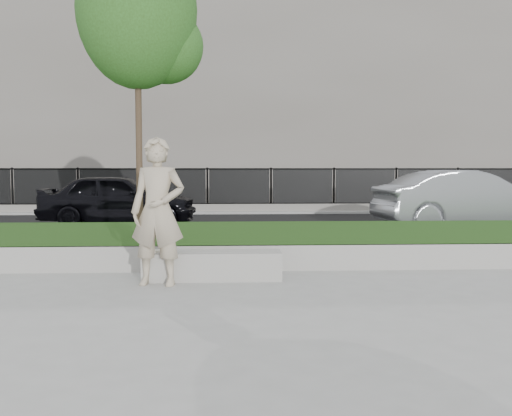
{
  "coord_description": "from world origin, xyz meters",
  "views": [
    {
      "loc": [
        0.09,
        -7.7,
        1.59
      ],
      "look_at": [
        0.54,
        1.2,
        0.97
      ],
      "focal_mm": 40.0,
      "sensor_mm": 36.0,
      "label": 1
    }
  ],
  "objects": [
    {
      "name": "iron_fence",
      "position": [
        0.0,
        12.0,
        0.54
      ],
      "size": [
        32.0,
        0.3,
        1.5
      ],
      "color": "slate",
      "rests_on": "far_pavement"
    },
    {
      "name": "man",
      "position": [
        -0.85,
        0.06,
        1.01
      ],
      "size": [
        0.79,
        0.58,
        2.01
      ],
      "primitive_type": "imported",
      "rotation": [
        0.0,
        0.0,
        -0.14
      ],
      "color": "#B6A78C",
      "rests_on": "ground"
    },
    {
      "name": "grass_bank",
      "position": [
        0.0,
        3.0,
        0.2
      ],
      "size": [
        34.0,
        4.0,
        0.4
      ],
      "primitive_type": "cube",
      "color": "black",
      "rests_on": "ground"
    },
    {
      "name": "young_tree",
      "position": [
        -1.33,
        2.1,
        4.12
      ],
      "size": [
        2.09,
        2.0,
        5.11
      ],
      "color": "#38281C",
      "rests_on": "grass_bank"
    },
    {
      "name": "grass_kerb",
      "position": [
        0.0,
        1.04,
        0.2
      ],
      "size": [
        34.0,
        0.08,
        0.4
      ],
      "primitive_type": "cube",
      "color": "gray",
      "rests_on": "ground"
    },
    {
      "name": "far_pavement",
      "position": [
        0.0,
        13.0,
        0.06
      ],
      "size": [
        34.0,
        3.0,
        0.12
      ],
      "primitive_type": "cube",
      "color": "gray",
      "rests_on": "ground"
    },
    {
      "name": "stone_bench",
      "position": [
        -0.13,
        0.4,
        0.2
      ],
      "size": [
        1.97,
        0.49,
        0.4
      ],
      "primitive_type": "cube",
      "color": "gray",
      "rests_on": "ground"
    },
    {
      "name": "building_facade",
      "position": [
        0.0,
        20.0,
        5.0
      ],
      "size": [
        34.0,
        10.0,
        10.0
      ],
      "primitive_type": "cube",
      "color": "#6A645D",
      "rests_on": "ground"
    },
    {
      "name": "car_silver",
      "position": [
        6.21,
        6.67,
        0.79
      ],
      "size": [
        4.73,
        2.16,
        1.5
      ],
      "primitive_type": "imported",
      "rotation": [
        0.0,
        0.0,
        1.7
      ],
      "color": "gray",
      "rests_on": "street"
    },
    {
      "name": "street",
      "position": [
        0.0,
        8.5,
        0.02
      ],
      "size": [
        34.0,
        7.0,
        0.04
      ],
      "primitive_type": "cube",
      "color": "black",
      "rests_on": "ground"
    },
    {
      "name": "book",
      "position": [
        -0.93,
        0.42,
        0.41
      ],
      "size": [
        0.25,
        0.23,
        0.02
      ],
      "primitive_type": "cube",
      "rotation": [
        0.0,
        0.0,
        0.55
      ],
      "color": "silver",
      "rests_on": "stone_bench"
    },
    {
      "name": "ground",
      "position": [
        0.0,
        0.0,
        0.0
      ],
      "size": [
        90.0,
        90.0,
        0.0
      ],
      "primitive_type": "plane",
      "color": "gray",
      "rests_on": "ground"
    },
    {
      "name": "car_dark",
      "position": [
        -2.86,
        7.9,
        0.75
      ],
      "size": [
        4.2,
        1.75,
        1.42
      ],
      "primitive_type": "imported",
      "rotation": [
        0.0,
        0.0,
        1.55
      ],
      "color": "black",
      "rests_on": "street"
    }
  ]
}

